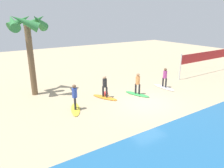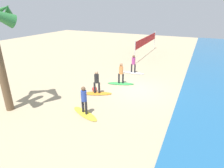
{
  "view_description": "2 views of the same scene",
  "coord_description": "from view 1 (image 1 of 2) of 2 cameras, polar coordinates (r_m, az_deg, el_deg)",
  "views": [
    {
      "loc": [
        9.45,
        10.17,
        5.8
      ],
      "look_at": [
        1.55,
        -1.87,
        1.15
      ],
      "focal_mm": 33.68,
      "sensor_mm": 36.0,
      "label": 1
    },
    {
      "loc": [
        12.39,
        3.87,
        5.73
      ],
      "look_at": [
        1.35,
        -1.39,
        0.73
      ],
      "focal_mm": 30.14,
      "sensor_mm": 36.0,
      "label": 2
    }
  ],
  "objects": [
    {
      "name": "volleyball_net",
      "position": [
        24.44,
        24.88,
        6.8
      ],
      "size": [
        9.1,
        0.16,
        2.5
      ],
      "color": "silver",
      "rests_on": "ground"
    },
    {
      "name": "beach_ball",
      "position": [
        16.11,
        -1.68,
        -2.53
      ],
      "size": [
        0.36,
        0.36,
        0.36
      ],
      "primitive_type": "sphere",
      "color": "#E53838",
      "rests_on": "ground"
    },
    {
      "name": "surfer_orange",
      "position": [
        15.34,
        -1.97,
        -0.21
      ],
      "size": [
        0.32,
        0.43,
        1.64
      ],
      "color": "#232328",
      "rests_on": "surfboard_orange"
    },
    {
      "name": "palm_tree",
      "position": [
        16.51,
        -21.99,
        13.58
      ],
      "size": [
        2.88,
        3.03,
        6.14
      ],
      "color": "brown",
      "rests_on": "ground"
    },
    {
      "name": "surfer_green",
      "position": [
        16.1,
        7.0,
        0.55
      ],
      "size": [
        0.32,
        0.44,
        1.64
      ],
      "color": "#232328",
      "rests_on": "surfboard_green"
    },
    {
      "name": "surfboard_yellow",
      "position": [
        13.96,
        -9.89,
        -6.75
      ],
      "size": [
        1.3,
        2.16,
        0.09
      ],
      "primitive_type": "ellipsoid",
      "rotation": [
        0.0,
        0.0,
        1.19
      ],
      "color": "yellow",
      "rests_on": "ground"
    },
    {
      "name": "surfboard_orange",
      "position": [
        15.68,
        -1.94,
        -3.65
      ],
      "size": [
        1.37,
        2.15,
        0.09
      ],
      "primitive_type": "ellipsoid",
      "rotation": [
        0.0,
        0.0,
        1.99
      ],
      "color": "orange",
      "rests_on": "ground"
    },
    {
      "name": "surfboard_green",
      "position": [
        16.42,
        6.87,
        -2.76
      ],
      "size": [
        1.23,
        2.17,
        0.09
      ],
      "primitive_type": "ellipsoid",
      "rotation": [
        0.0,
        0.0,
        1.91
      ],
      "color": "green",
      "rests_on": "ground"
    },
    {
      "name": "surfboard_white",
      "position": [
        18.38,
        13.94,
        -0.9
      ],
      "size": [
        0.65,
        2.12,
        0.09
      ],
      "primitive_type": "ellipsoid",
      "rotation": [
        0.0,
        0.0,
        1.61
      ],
      "color": "white",
      "rests_on": "ground"
    },
    {
      "name": "ground_plane",
      "position": [
        15.05,
        8.93,
        -5.01
      ],
      "size": [
        60.0,
        60.0,
        0.0
      ],
      "primitive_type": "plane",
      "color": "tan"
    },
    {
      "name": "surfer_yellow",
      "position": [
        13.58,
        -10.12,
        -2.94
      ],
      "size": [
        0.32,
        0.44,
        1.64
      ],
      "color": "#232328",
      "rests_on": "surfboard_yellow"
    },
    {
      "name": "surfer_white",
      "position": [
        18.09,
        14.17,
        2.07
      ],
      "size": [
        0.32,
        0.46,
        1.64
      ],
      "color": "#232328",
      "rests_on": "surfboard_white"
    }
  ]
}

